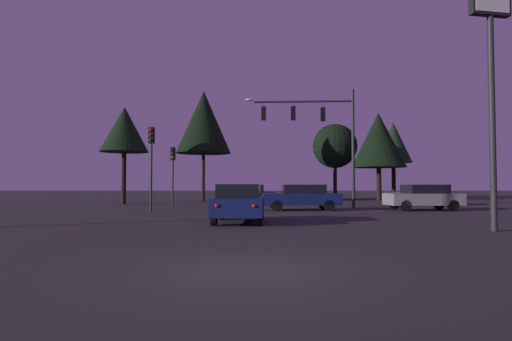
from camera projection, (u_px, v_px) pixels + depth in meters
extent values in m
plane|color=#262326|center=(256.00, 205.00, 31.63)|extent=(168.00, 168.00, 0.00)
cylinder|color=#232326|center=(353.00, 148.00, 26.77)|extent=(0.20, 0.20, 7.76)
cylinder|color=#232326|center=(303.00, 102.00, 27.04)|extent=(6.47, 0.41, 0.14)
ellipsoid|color=#F4EACC|center=(249.00, 100.00, 27.23)|extent=(0.56, 0.28, 0.16)
cylinder|color=#232326|center=(323.00, 104.00, 26.97)|extent=(0.05, 0.05, 0.40)
cube|color=black|center=(323.00, 114.00, 26.95)|extent=(0.31, 0.25, 0.90)
sphere|color=red|center=(323.00, 110.00, 27.10)|extent=(0.18, 0.18, 0.18)
sphere|color=#56380C|center=(323.00, 115.00, 27.09)|extent=(0.18, 0.18, 0.18)
sphere|color=#0C4219|center=(323.00, 119.00, 27.08)|extent=(0.18, 0.18, 0.18)
cylinder|color=#232326|center=(293.00, 104.00, 27.07)|extent=(0.05, 0.05, 0.32)
cube|color=black|center=(293.00, 113.00, 27.05)|extent=(0.31, 0.25, 0.90)
sphere|color=red|center=(293.00, 109.00, 27.20)|extent=(0.18, 0.18, 0.18)
sphere|color=#56380C|center=(293.00, 114.00, 27.19)|extent=(0.18, 0.18, 0.18)
sphere|color=#0C4219|center=(293.00, 118.00, 27.18)|extent=(0.18, 0.18, 0.18)
cylinder|color=#232326|center=(264.00, 104.00, 27.17)|extent=(0.05, 0.05, 0.31)
cube|color=black|center=(264.00, 113.00, 27.15)|extent=(0.31, 0.25, 0.90)
sphere|color=red|center=(264.00, 110.00, 27.30)|extent=(0.18, 0.18, 0.18)
sphere|color=#56380C|center=(264.00, 114.00, 27.29)|extent=(0.18, 0.18, 0.18)
sphere|color=#0C4219|center=(264.00, 118.00, 27.28)|extent=(0.18, 0.18, 0.18)
cylinder|color=#232326|center=(173.00, 183.00, 28.77)|extent=(0.12, 0.12, 3.24)
cube|color=black|center=(173.00, 154.00, 28.85)|extent=(0.32, 0.26, 0.90)
sphere|color=#4C0A0A|center=(172.00, 150.00, 28.72)|extent=(0.18, 0.18, 0.18)
sphere|color=#56380C|center=(172.00, 154.00, 28.71)|extent=(0.18, 0.18, 0.18)
sphere|color=#1EE04C|center=(172.00, 158.00, 28.70)|extent=(0.18, 0.18, 0.18)
cylinder|color=#232326|center=(151.00, 178.00, 22.87)|extent=(0.12, 0.12, 3.81)
cube|color=black|center=(152.00, 135.00, 22.95)|extent=(0.33, 0.27, 0.90)
sphere|color=red|center=(151.00, 130.00, 22.82)|extent=(0.18, 0.18, 0.18)
sphere|color=#56380C|center=(151.00, 135.00, 22.81)|extent=(0.18, 0.18, 0.18)
sphere|color=#0C4219|center=(151.00, 140.00, 22.80)|extent=(0.18, 0.18, 0.18)
cube|color=#0F1947|center=(239.00, 206.00, 16.36)|extent=(1.98, 3.95, 0.68)
cube|color=black|center=(239.00, 191.00, 16.23)|extent=(1.67, 2.15, 0.52)
cylinder|color=black|center=(222.00, 212.00, 17.66)|extent=(0.22, 0.65, 0.64)
cylinder|color=black|center=(261.00, 212.00, 17.60)|extent=(0.22, 0.65, 0.64)
cylinder|color=black|center=(214.00, 217.00, 15.09)|extent=(0.22, 0.65, 0.64)
cylinder|color=black|center=(260.00, 217.00, 15.03)|extent=(0.22, 0.65, 0.64)
sphere|color=red|center=(217.00, 206.00, 14.43)|extent=(0.14, 0.14, 0.14)
sphere|color=red|center=(254.00, 206.00, 14.38)|extent=(0.14, 0.14, 0.14)
cube|color=#0F1947|center=(301.00, 199.00, 24.41)|extent=(4.62, 2.01, 0.68)
cube|color=black|center=(304.00, 189.00, 24.44)|extent=(2.52, 1.67, 0.52)
cylinder|color=black|center=(277.00, 206.00, 23.53)|extent=(0.65, 0.23, 0.64)
cylinder|color=black|center=(275.00, 204.00, 25.17)|extent=(0.65, 0.23, 0.64)
cylinder|color=black|center=(329.00, 205.00, 23.63)|extent=(0.65, 0.23, 0.64)
cylinder|color=black|center=(324.00, 204.00, 25.26)|extent=(0.65, 0.23, 0.64)
sphere|color=red|center=(342.00, 198.00, 23.85)|extent=(0.14, 0.14, 0.14)
sphere|color=red|center=(337.00, 197.00, 25.13)|extent=(0.14, 0.14, 0.14)
cube|color=gray|center=(423.00, 199.00, 24.26)|extent=(4.37, 2.14, 0.68)
cube|color=black|center=(425.00, 189.00, 24.29)|extent=(2.40, 1.74, 0.52)
cylinder|color=black|center=(406.00, 206.00, 23.34)|extent=(0.65, 0.25, 0.64)
cylinder|color=black|center=(394.00, 204.00, 24.96)|extent=(0.65, 0.25, 0.64)
cylinder|color=black|center=(453.00, 206.00, 23.53)|extent=(0.65, 0.25, 0.64)
cylinder|color=black|center=(439.00, 204.00, 25.15)|extent=(0.65, 0.25, 0.64)
sphere|color=red|center=(464.00, 198.00, 23.77)|extent=(0.14, 0.14, 0.14)
sphere|color=red|center=(452.00, 197.00, 25.04)|extent=(0.14, 0.14, 0.14)
cube|color=#473828|center=(416.00, 196.00, 30.90)|extent=(4.85, 2.86, 0.68)
cube|color=black|center=(418.00, 188.00, 30.89)|extent=(2.75, 2.13, 0.52)
cylinder|color=black|center=(396.00, 201.00, 30.43)|extent=(0.67, 0.34, 0.64)
cylinder|color=black|center=(394.00, 200.00, 32.05)|extent=(0.67, 0.34, 0.64)
cylinder|color=black|center=(440.00, 201.00, 29.72)|extent=(0.67, 0.34, 0.64)
cylinder|color=black|center=(435.00, 201.00, 31.34)|extent=(0.67, 0.34, 0.64)
sphere|color=red|center=(451.00, 195.00, 29.73)|extent=(0.14, 0.14, 0.14)
sphere|color=red|center=(447.00, 195.00, 31.00)|extent=(0.14, 0.14, 0.14)
cube|color=black|center=(246.00, 196.00, 31.00)|extent=(4.43, 1.97, 0.68)
cube|color=black|center=(248.00, 188.00, 31.03)|extent=(2.41, 1.66, 0.52)
cylinder|color=black|center=(226.00, 201.00, 30.13)|extent=(0.64, 0.21, 0.64)
cylinder|color=black|center=(227.00, 200.00, 31.82)|extent=(0.64, 0.21, 0.64)
cylinder|color=black|center=(265.00, 201.00, 30.16)|extent=(0.64, 0.21, 0.64)
cylinder|color=black|center=(265.00, 200.00, 31.85)|extent=(0.64, 0.21, 0.64)
sphere|color=red|center=(276.00, 195.00, 30.37)|extent=(0.14, 0.14, 0.14)
sphere|color=red|center=(275.00, 195.00, 31.69)|extent=(0.14, 0.14, 0.14)
cylinder|color=#232326|center=(492.00, 123.00, 13.36)|extent=(0.20, 0.20, 7.03)
cube|color=black|center=(490.00, 1.00, 13.50)|extent=(1.42, 0.51, 1.00)
cylinder|color=black|center=(379.00, 184.00, 40.85)|extent=(0.46, 0.46, 3.26)
cone|color=black|center=(379.00, 140.00, 41.01)|extent=(5.32, 5.32, 5.46)
cylinder|color=black|center=(203.00, 177.00, 37.76)|extent=(0.30, 0.30, 4.43)
cone|color=black|center=(204.00, 122.00, 37.95)|extent=(5.03, 5.03, 5.78)
cylinder|color=black|center=(335.00, 180.00, 45.15)|extent=(0.41, 0.41, 4.10)
sphere|color=black|center=(335.00, 146.00, 45.28)|extent=(4.86, 4.86, 4.86)
cylinder|color=black|center=(394.00, 180.00, 49.14)|extent=(0.48, 0.48, 4.18)
cone|color=black|center=(393.00, 142.00, 49.30)|extent=(4.31, 4.31, 4.87)
cylinder|color=black|center=(124.00, 178.00, 32.54)|extent=(0.36, 0.36, 4.12)
cone|color=black|center=(124.00, 129.00, 32.68)|extent=(3.79, 3.79, 3.61)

